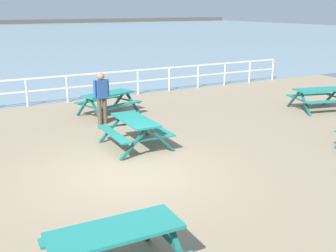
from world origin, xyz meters
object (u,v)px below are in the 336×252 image
Objects in this scene: picnic_table_near_right at (319,94)px; picnic_table_seaward at (116,242)px; picnic_table_mid_centre at (135,126)px; picnic_table_far_right at (108,98)px; visitor at (102,95)px.

picnic_table_near_right is 1.14× the size of picnic_table_seaward.
picnic_table_far_right is at bearing -8.57° from picnic_table_mid_centre.
picnic_table_near_right and picnic_table_mid_centre have the same top height.
picnic_table_seaward is (-2.58, -4.97, 0.00)m from picnic_table_mid_centre.
picnic_table_near_right is 1.16× the size of picnic_table_mid_centre.
picnic_table_mid_centre is at bearing 64.58° from picnic_table_seaward.
visitor is at bearing 179.54° from picnic_table_near_right.
visitor is at bearing 0.76° from picnic_table_mid_centre.
picnic_table_mid_centre and picnic_table_seaward have the same top height.
picnic_table_near_right is at bearing -40.26° from picnic_table_far_right.
picnic_table_mid_centre is 0.85× the size of picnic_table_far_right.
picnic_table_near_right is 1.28× the size of visitor.
picnic_table_near_right is 11.54m from picnic_table_seaward.
picnic_table_near_right is at bearing -84.95° from picnic_table_mid_centre.
picnic_table_mid_centre is at bearing -5.63° from visitor.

